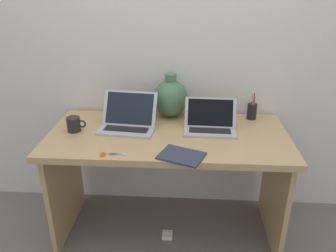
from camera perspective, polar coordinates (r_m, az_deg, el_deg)
ground_plane at (r=2.50m, az=-0.00°, el=-17.09°), size 6.00×6.00×0.00m
back_wall at (r=2.31m, az=0.60°, el=13.02°), size 4.40×0.04×2.40m
desk at (r=2.15m, az=-0.00°, el=-5.19°), size 1.48×0.70×0.75m
laptop_left at (r=2.15m, az=-6.71°, el=1.18°), size 0.37×0.29×0.22m
laptop_right at (r=2.13m, az=7.16°, el=0.66°), size 0.33×0.23×0.19m
green_vase at (r=2.29m, az=0.44°, el=4.81°), size 0.24×0.24×0.30m
notebook_stack at (r=1.82m, az=2.29°, el=-5.07°), size 0.28×0.24×0.01m
coffee_mug at (r=2.17m, az=-15.71°, el=0.28°), size 0.12×0.08×0.09m
pen_cup at (r=2.34m, az=14.08°, el=2.50°), size 0.06×0.06×0.19m
scissors at (r=1.86m, az=-10.17°, el=-4.74°), size 0.15×0.05×0.01m
power_brick at (r=2.43m, az=-0.08°, el=-18.06°), size 0.07×0.07×0.03m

